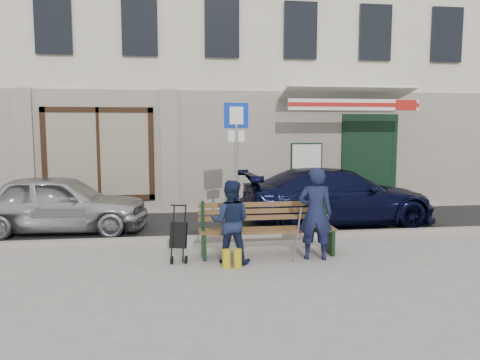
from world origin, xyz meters
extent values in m
plane|color=#9E9991|center=(0.00, 0.00, 0.00)|extent=(80.00, 80.00, 0.00)
cube|color=#282828|center=(0.00, 3.10, 0.01)|extent=(60.00, 3.20, 0.01)
cube|color=#9E9384|center=(0.00, 1.50, 0.06)|extent=(60.00, 0.18, 0.12)
cube|color=beige|center=(0.00, 8.50, 5.00)|extent=(20.00, 7.00, 10.00)
cube|color=#9E9384|center=(0.00, 4.96, 1.60)|extent=(20.00, 0.12, 3.20)
cube|color=maroon|center=(-3.20, 5.02, 1.55)|extent=(2.50, 0.12, 2.00)
cube|color=black|center=(4.10, 4.88, 1.30)|extent=(1.60, 0.10, 2.60)
cube|color=black|center=(4.10, 5.35, 1.20)|extent=(1.25, 0.90, 2.40)
cube|color=white|center=(2.30, 4.85, 1.45)|extent=(0.80, 0.03, 0.65)
cube|color=white|center=(3.20, 4.62, 3.08)|extent=(3.40, 1.72, 0.42)
cube|color=white|center=(3.20, 3.77, 2.80)|extent=(3.40, 0.05, 0.28)
cube|color=#AD1A15|center=(3.20, 3.74, 2.80)|extent=(3.40, 0.02, 0.10)
imported|color=#AFB0B4|center=(-3.72, 2.75, 0.63)|extent=(3.78, 1.71, 1.26)
imported|color=black|center=(2.44, 2.76, 0.65)|extent=(4.59, 2.08, 1.30)
cylinder|color=gray|center=(-0.05, 1.74, 1.31)|extent=(0.07, 0.07, 2.62)
cube|color=#0C30B4|center=(-0.05, 1.74, 2.47)|extent=(0.50, 0.14, 0.50)
cube|color=white|center=(-0.05, 1.71, 2.47)|extent=(0.28, 0.08, 0.34)
cube|color=white|center=(-0.05, 1.74, 2.07)|extent=(0.34, 0.10, 0.22)
cube|color=brown|center=(0.32, 0.37, 0.45)|extent=(2.40, 0.50, 0.04)
cube|color=brown|center=(0.32, 0.65, 0.74)|extent=(2.40, 0.10, 0.36)
cube|color=black|center=(-0.80, 0.37, 0.23)|extent=(0.06, 0.50, 0.45)
cube|color=black|center=(1.44, 0.37, 0.23)|extent=(0.06, 0.50, 0.45)
cube|color=white|center=(1.07, 0.27, 0.48)|extent=(0.34, 0.25, 0.11)
cylinder|color=gray|center=(0.67, -0.30, 0.50)|extent=(0.07, 0.34, 0.96)
cylinder|color=#B99D13|center=(-0.48, -0.28, 0.15)|extent=(0.13, 0.13, 0.30)
cylinder|color=#B99D13|center=(-0.30, -0.28, 0.15)|extent=(0.13, 0.13, 0.30)
imported|color=#141A39|center=(1.07, 0.02, 0.79)|extent=(0.65, 0.50, 1.58)
imported|color=#151F3C|center=(-0.38, 0.01, 0.69)|extent=(0.78, 0.67, 1.38)
cylinder|color=black|center=(-1.34, 0.06, 0.07)|extent=(0.06, 0.14, 0.14)
cylinder|color=black|center=(-1.11, 0.06, 0.07)|extent=(0.06, 0.14, 0.14)
cube|color=black|center=(-1.23, 0.25, 0.43)|extent=(0.32, 0.30, 0.45)
cylinder|color=black|center=(-1.23, 0.36, 0.93)|extent=(0.25, 0.08, 0.02)
camera|label=1|loc=(-1.28, -7.51, 2.24)|focal=35.00mm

